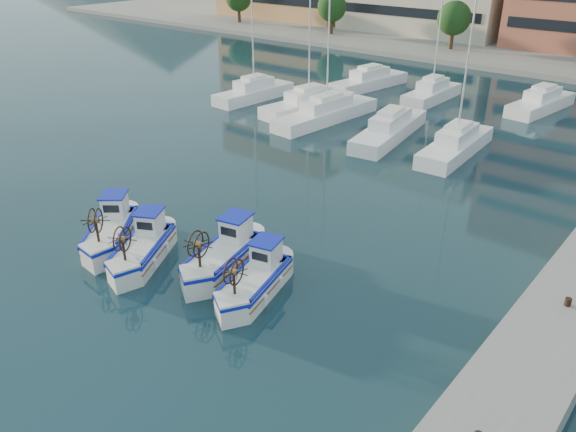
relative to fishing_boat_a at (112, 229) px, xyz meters
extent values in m
plane|color=#1A3945|center=(5.62, 0.71, -0.74)|extent=(300.00, 300.00, 0.00)
cylinder|color=#3F2B19|center=(-44.38, 54.21, 0.76)|extent=(0.50, 0.50, 3.00)
cylinder|color=#3F2B19|center=(-26.38, 54.21, 0.76)|extent=(0.50, 0.50, 3.00)
sphere|color=#1F4619|center=(-26.38, 54.21, 3.46)|extent=(4.00, 4.00, 4.00)
cylinder|color=#3F2B19|center=(-8.38, 54.21, 0.76)|extent=(0.50, 0.50, 3.00)
sphere|color=#1F4619|center=(-8.38, 54.21, 3.46)|extent=(4.00, 4.00, 4.00)
cube|color=white|center=(-12.46, 23.35, -0.24)|extent=(2.64, 8.22, 1.00)
cylinder|color=silver|center=(-12.46, 23.35, 5.26)|extent=(0.12, 0.12, 11.00)
cube|color=white|center=(-6.49, 23.57, -0.24)|extent=(3.45, 9.38, 1.00)
cylinder|color=silver|center=(-6.49, 23.57, 5.26)|extent=(0.12, 0.12, 11.00)
cube|color=white|center=(-3.71, 22.28, -0.24)|extent=(3.00, 10.47, 1.00)
cylinder|color=silver|center=(-3.71, 22.28, 5.26)|extent=(0.12, 0.12, 11.00)
cube|color=white|center=(2.23, 21.92, -0.24)|extent=(3.71, 9.97, 1.00)
cube|color=white|center=(7.36, 21.83, -0.24)|extent=(2.76, 8.69, 1.00)
cylinder|color=silver|center=(7.36, 21.83, 5.26)|extent=(0.12, 0.12, 11.00)
cube|color=white|center=(-6.87, 33.50, -0.24)|extent=(3.45, 9.23, 1.00)
cube|color=white|center=(-0.19, 33.24, -0.24)|extent=(2.23, 7.40, 1.00)
cylinder|color=silver|center=(-0.19, 33.24, 5.26)|extent=(0.12, 0.12, 11.00)
cube|color=white|center=(8.29, 36.13, -0.24)|extent=(3.27, 8.52, 1.00)
cube|color=white|center=(0.09, -0.10, -0.24)|extent=(3.85, 4.13, 0.99)
cube|color=#0D19AC|center=(0.09, -0.10, 0.13)|extent=(3.96, 4.25, 0.15)
cube|color=blue|center=(0.09, -0.10, 0.08)|extent=(3.31, 3.58, 0.06)
cube|color=white|center=(-0.64, 0.76, 0.77)|extent=(1.58, 1.61, 1.04)
cube|color=#0D19AC|center=(-0.64, 0.76, 1.34)|extent=(1.78, 1.81, 0.08)
cylinder|color=#331E14|center=(1.18, -1.40, 0.80)|extent=(0.11, 0.11, 1.09)
cylinder|color=brown|center=(1.18, -1.40, 1.39)|extent=(0.40, 0.40, 0.26)
torus|color=#331E14|center=(1.07, -1.49, 1.39)|extent=(0.76, 0.89, 1.10)
torus|color=#331E14|center=(1.29, -1.31, 1.39)|extent=(0.76, 0.89, 1.10)
cube|color=white|center=(2.56, -0.14, -0.26)|extent=(3.31, 4.14, 0.96)
cube|color=#0D19AC|center=(2.56, -0.14, 0.11)|extent=(3.41, 4.27, 0.15)
cube|color=blue|center=(2.56, -0.14, 0.05)|extent=(2.81, 3.63, 0.05)
cube|color=white|center=(2.02, 0.81, 0.72)|extent=(1.45, 1.52, 1.00)
cube|color=#0D19AC|center=(2.02, 0.81, 1.27)|extent=(1.64, 1.71, 0.07)
cylinder|color=#331E14|center=(3.36, -1.57, 0.75)|extent=(0.11, 0.11, 1.06)
cylinder|color=brown|center=(3.36, -1.57, 1.31)|extent=(0.38, 0.37, 0.26)
torus|color=#331E14|center=(3.24, -1.64, 1.31)|extent=(0.58, 0.96, 1.07)
torus|color=#331E14|center=(3.48, -1.51, 1.31)|extent=(0.58, 0.96, 1.07)
cube|color=white|center=(5.84, 1.70, -0.23)|extent=(2.62, 4.32, 1.01)
cube|color=#0D19AC|center=(5.84, 1.70, 0.15)|extent=(2.70, 4.45, 0.15)
cube|color=blue|center=(5.84, 1.70, 0.09)|extent=(2.16, 3.84, 0.06)
cube|color=white|center=(5.57, 2.82, 0.80)|extent=(1.32, 1.46, 1.05)
cube|color=#0D19AC|center=(5.57, 2.82, 1.37)|extent=(1.49, 1.63, 0.08)
cylinder|color=#331E14|center=(6.24, 0.03, 0.82)|extent=(0.11, 0.11, 1.11)
cylinder|color=brown|center=(6.24, 0.03, 1.42)|extent=(0.36, 0.33, 0.27)
torus|color=#331E14|center=(6.10, -0.01, 1.42)|extent=(0.33, 1.11, 1.12)
torus|color=#331E14|center=(6.38, 0.06, 1.42)|extent=(0.33, 1.11, 1.12)
cube|color=white|center=(8.19, 1.20, -0.27)|extent=(2.50, 4.02, 0.93)
cube|color=#0D19AC|center=(8.19, 1.20, 0.09)|extent=(2.58, 4.14, 0.14)
cube|color=blue|center=(8.19, 1.20, 0.03)|extent=(2.07, 3.57, 0.05)
cube|color=white|center=(7.92, 2.23, 0.69)|extent=(1.24, 1.37, 0.98)
cube|color=#0D19AC|center=(7.92, 2.23, 1.22)|extent=(1.41, 1.53, 0.07)
cylinder|color=#331E14|center=(8.60, -0.35, 0.71)|extent=(0.11, 0.11, 1.03)
cylinder|color=brown|center=(8.60, -0.35, 1.27)|extent=(0.34, 0.31, 0.25)
torus|color=#331E14|center=(8.47, -0.38, 1.27)|extent=(0.33, 1.02, 1.04)
torus|color=#331E14|center=(8.73, -0.32, 1.27)|extent=(0.33, 1.02, 1.04)
camera|label=1|loc=(21.55, -12.69, 12.59)|focal=35.00mm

